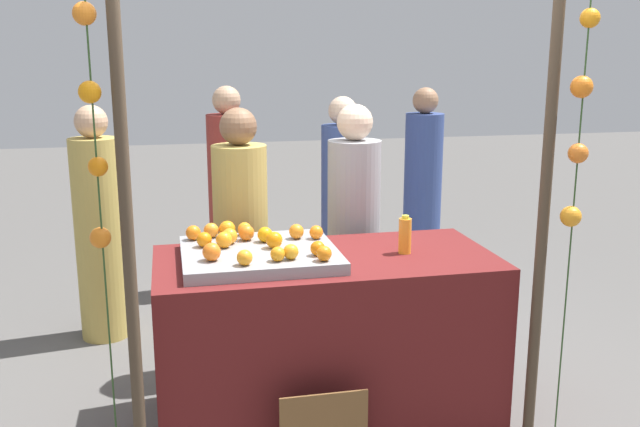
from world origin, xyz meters
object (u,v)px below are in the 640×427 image
(stall_counter, at_px, (326,338))
(orange_1, at_px, (318,248))
(vendor_right, at_px, (353,244))
(orange_0, at_px, (224,240))
(juice_bottle, at_px, (405,235))
(vendor_left, at_px, (241,252))

(stall_counter, distance_m, orange_1, 0.59)
(orange_1, distance_m, vendor_right, 1.02)
(orange_0, distance_m, orange_1, 0.51)
(vendor_right, bearing_deg, stall_counter, -115.45)
(stall_counter, relative_size, juice_bottle, 8.60)
(juice_bottle, distance_m, vendor_left, 1.11)
(orange_1, distance_m, juice_bottle, 0.53)
(orange_0, relative_size, juice_bottle, 0.41)
(orange_0, height_order, vendor_right, vendor_right)
(juice_bottle, relative_size, vendor_left, 0.13)
(vendor_right, bearing_deg, vendor_left, -178.27)
(orange_1, bearing_deg, vendor_left, 108.58)
(orange_1, relative_size, juice_bottle, 0.36)
(orange_0, xyz_separation_m, juice_bottle, (0.95, -0.10, -0.00))
(juice_bottle, relative_size, vendor_right, 0.12)
(orange_1, xyz_separation_m, juice_bottle, (0.51, 0.15, 0.00))
(orange_0, distance_m, vendor_left, 0.69)
(stall_counter, distance_m, vendor_left, 0.86)
(orange_1, bearing_deg, stall_counter, 64.18)
(stall_counter, relative_size, orange_0, 20.97)
(juice_bottle, xyz_separation_m, vendor_right, (-0.08, 0.75, -0.25))
(stall_counter, relative_size, orange_1, 23.83)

